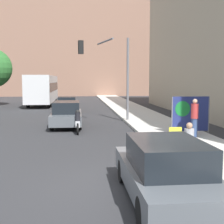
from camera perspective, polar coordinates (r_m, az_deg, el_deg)
The scene contains 12 objects.
ground_plane at distance 8.59m, azimuth 4.27°, elevation -13.56°, with size 160.00×160.00×0.00m, color #303033.
sidewalk_curb at distance 23.62m, azimuth 5.64°, elevation -0.86°, with size 3.45×90.00×0.16m, color beige.
building_backdrop_far at distance 61.77m, azimuth -6.87°, elevation 19.45°, with size 52.00×12.00×34.67m.
seated_protester at distance 11.29m, azimuth 13.94°, elevation -4.74°, with size 0.96×0.77×1.21m.
jogger_on_sidewalk at distance 15.22m, azimuth 14.87°, elevation -0.97°, with size 0.34×0.34×1.81m.
protest_banner at distance 16.25m, azimuth 14.11°, elevation -0.32°, with size 1.99×0.06×1.86m.
traffic_light_pole at distance 20.64m, azimuth -0.33°, elevation 8.77°, with size 3.38×3.15×5.46m.
parked_car_curbside at distance 7.56m, azimuth 9.74°, elevation -10.50°, with size 1.82×4.46×1.48m.
car_on_road_nearest at distance 19.24m, azimuth -8.31°, elevation -0.39°, with size 1.79×4.62×1.54m.
car_on_road_midblock at distance 28.30m, azimuth -8.21°, elevation 1.46°, with size 1.74×4.17×1.35m.
city_bus_on_road at distance 36.63m, azimuth -12.51°, elevation 4.31°, with size 2.55×12.07×3.32m.
motorcycle_on_road at distance 17.00m, azimuth -6.29°, elevation -1.96°, with size 0.28×2.03×1.24m.
Camera 1 is at (-1.48, -7.96, 2.86)m, focal length 50.00 mm.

